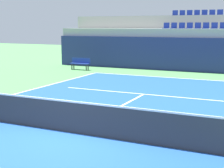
% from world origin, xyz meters
% --- Properties ---
extents(ground_plane, '(80.00, 80.00, 0.00)m').
position_xyz_m(ground_plane, '(0.00, 0.00, 0.00)').
color(ground_plane, '#4C8C4C').
extents(court_surface, '(11.00, 24.00, 0.01)m').
position_xyz_m(court_surface, '(0.00, 0.00, 0.01)').
color(court_surface, '#1E4C99').
rests_on(court_surface, ground_plane).
extents(baseline_far, '(11.00, 0.10, 0.00)m').
position_xyz_m(baseline_far, '(0.00, 11.95, 0.01)').
color(baseline_far, white).
rests_on(baseline_far, court_surface).
extents(service_line_far, '(8.26, 0.10, 0.00)m').
position_xyz_m(service_line_far, '(0.00, 6.40, 0.01)').
color(service_line_far, white).
rests_on(service_line_far, court_surface).
extents(centre_service_line, '(0.10, 6.40, 0.00)m').
position_xyz_m(centre_service_line, '(0.00, 3.20, 0.01)').
color(centre_service_line, white).
rests_on(centre_service_line, court_surface).
extents(back_wall, '(20.61, 0.30, 2.35)m').
position_xyz_m(back_wall, '(0.00, 15.34, 1.18)').
color(back_wall, navy).
rests_on(back_wall, ground_plane).
extents(stands_tier_lower, '(20.61, 2.40, 2.95)m').
position_xyz_m(stands_tier_lower, '(0.00, 16.69, 1.48)').
color(stands_tier_lower, '#9E9E99').
rests_on(stands_tier_lower, ground_plane).
extents(stands_tier_upper, '(20.61, 2.40, 3.94)m').
position_xyz_m(stands_tier_upper, '(0.00, 19.09, 1.97)').
color(stands_tier_upper, '#9E9E99').
rests_on(stands_tier_upper, ground_plane).
extents(seating_row_lower, '(4.51, 0.44, 0.44)m').
position_xyz_m(seating_row_lower, '(0.00, 16.78, 3.08)').
color(seating_row_lower, navy).
rests_on(seating_row_lower, stands_tier_lower).
extents(seating_row_upper, '(4.51, 0.44, 0.44)m').
position_xyz_m(seating_row_upper, '(0.00, 19.18, 4.07)').
color(seating_row_upper, navy).
rests_on(seating_row_upper, stands_tier_upper).
extents(tennis_net, '(11.08, 0.08, 1.07)m').
position_xyz_m(tennis_net, '(0.00, 0.00, 0.51)').
color(tennis_net, black).
rests_on(tennis_net, court_surface).
extents(player_bench, '(1.50, 0.40, 0.85)m').
position_xyz_m(player_bench, '(-7.28, 13.05, 0.51)').
color(player_bench, navy).
rests_on(player_bench, ground_plane).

